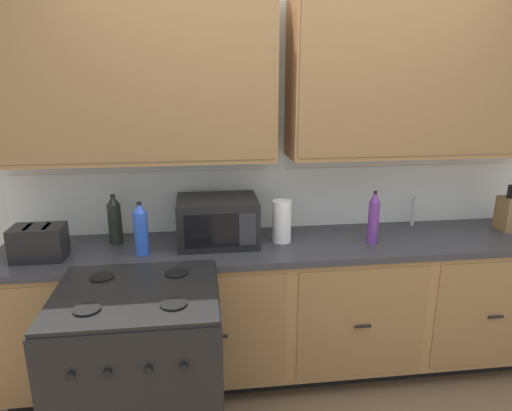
{
  "coord_description": "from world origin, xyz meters",
  "views": [
    {
      "loc": [
        -0.5,
        -2.27,
        1.89
      ],
      "look_at": [
        -0.17,
        0.27,
        1.15
      ],
      "focal_mm": 31.78,
      "sensor_mm": 36.0,
      "label": 1
    }
  ],
  "objects_px": {
    "stove_range": "(143,378)",
    "paper_towel_roll": "(282,221)",
    "knife_block": "(508,213)",
    "microwave": "(218,221)",
    "toaster": "(39,243)",
    "bottle_dark": "(115,220)",
    "bottle_violet": "(374,218)",
    "bottle_blue": "(141,229)"
  },
  "relations": [
    {
      "from": "bottle_blue",
      "to": "microwave",
      "type": "bearing_deg",
      "value": 16.75
    },
    {
      "from": "microwave",
      "to": "bottle_violet",
      "type": "distance_m",
      "value": 0.94
    },
    {
      "from": "stove_range",
      "to": "knife_block",
      "type": "xyz_separation_m",
      "value": [
        2.32,
        0.67,
        0.55
      ]
    },
    {
      "from": "microwave",
      "to": "toaster",
      "type": "bearing_deg",
      "value": -172.47
    },
    {
      "from": "knife_block",
      "to": "paper_towel_roll",
      "type": "relative_size",
      "value": 1.19
    },
    {
      "from": "bottle_violet",
      "to": "bottle_blue",
      "type": "relative_size",
      "value": 1.05
    },
    {
      "from": "knife_block",
      "to": "bottle_dark",
      "type": "height_order",
      "value": "knife_block"
    },
    {
      "from": "toaster",
      "to": "bottle_violet",
      "type": "xyz_separation_m",
      "value": [
        1.93,
        0.01,
        0.06
      ]
    },
    {
      "from": "paper_towel_roll",
      "to": "bottle_blue",
      "type": "height_order",
      "value": "bottle_blue"
    },
    {
      "from": "microwave",
      "to": "knife_block",
      "type": "relative_size",
      "value": 1.55
    },
    {
      "from": "bottle_dark",
      "to": "bottle_blue",
      "type": "distance_m",
      "value": 0.27
    },
    {
      "from": "microwave",
      "to": "paper_towel_roll",
      "type": "bearing_deg",
      "value": -4.25
    },
    {
      "from": "toaster",
      "to": "bottle_blue",
      "type": "relative_size",
      "value": 0.9
    },
    {
      "from": "microwave",
      "to": "bottle_dark",
      "type": "distance_m",
      "value": 0.62
    },
    {
      "from": "stove_range",
      "to": "knife_block",
      "type": "relative_size",
      "value": 3.06
    },
    {
      "from": "paper_towel_roll",
      "to": "bottle_violet",
      "type": "relative_size",
      "value": 0.8
    },
    {
      "from": "paper_towel_roll",
      "to": "bottle_dark",
      "type": "bearing_deg",
      "value": 174.39
    },
    {
      "from": "bottle_dark",
      "to": "bottle_blue",
      "type": "bearing_deg",
      "value": -48.65
    },
    {
      "from": "stove_range",
      "to": "bottle_violet",
      "type": "distance_m",
      "value": 1.57
    },
    {
      "from": "toaster",
      "to": "paper_towel_roll",
      "type": "relative_size",
      "value": 1.08
    },
    {
      "from": "bottle_dark",
      "to": "toaster",
      "type": "bearing_deg",
      "value": -152.04
    },
    {
      "from": "bottle_blue",
      "to": "paper_towel_roll",
      "type": "bearing_deg",
      "value": 7.09
    },
    {
      "from": "stove_range",
      "to": "bottle_blue",
      "type": "xyz_separation_m",
      "value": [
        -0.03,
        0.54,
        0.58
      ]
    },
    {
      "from": "bottle_violet",
      "to": "microwave",
      "type": "bearing_deg",
      "value": 172.67
    },
    {
      "from": "toaster",
      "to": "paper_towel_roll",
      "type": "height_order",
      "value": "paper_towel_roll"
    },
    {
      "from": "toaster",
      "to": "knife_block",
      "type": "xyz_separation_m",
      "value": [
        2.91,
        0.13,
        0.02
      ]
    },
    {
      "from": "paper_towel_roll",
      "to": "toaster",
      "type": "bearing_deg",
      "value": -175.76
    },
    {
      "from": "knife_block",
      "to": "paper_towel_roll",
      "type": "distance_m",
      "value": 1.52
    },
    {
      "from": "bottle_violet",
      "to": "bottle_dark",
      "type": "height_order",
      "value": "bottle_violet"
    },
    {
      "from": "stove_range",
      "to": "bottle_blue",
      "type": "height_order",
      "value": "bottle_blue"
    },
    {
      "from": "bottle_violet",
      "to": "bottle_dark",
      "type": "distance_m",
      "value": 1.56
    },
    {
      "from": "bottle_dark",
      "to": "paper_towel_roll",
      "type": "bearing_deg",
      "value": -5.61
    },
    {
      "from": "microwave",
      "to": "knife_block",
      "type": "height_order",
      "value": "knife_block"
    },
    {
      "from": "bottle_blue",
      "to": "bottle_violet",
      "type": "bearing_deg",
      "value": 0.48
    },
    {
      "from": "microwave",
      "to": "paper_towel_roll",
      "type": "height_order",
      "value": "microwave"
    },
    {
      "from": "stove_range",
      "to": "paper_towel_roll",
      "type": "xyz_separation_m",
      "value": [
        0.8,
        0.65,
        0.56
      ]
    },
    {
      "from": "paper_towel_roll",
      "to": "bottle_dark",
      "type": "xyz_separation_m",
      "value": [
        -1.01,
        0.1,
        0.02
      ]
    },
    {
      "from": "bottle_violet",
      "to": "paper_towel_roll",
      "type": "bearing_deg",
      "value": 170.51
    },
    {
      "from": "stove_range",
      "to": "microwave",
      "type": "relative_size",
      "value": 1.98
    },
    {
      "from": "knife_block",
      "to": "bottle_violet",
      "type": "distance_m",
      "value": 0.98
    },
    {
      "from": "toaster",
      "to": "bottle_dark",
      "type": "height_order",
      "value": "bottle_dark"
    },
    {
      "from": "knife_block",
      "to": "paper_towel_roll",
      "type": "xyz_separation_m",
      "value": [
        -1.52,
        -0.03,
        0.01
      ]
    }
  ]
}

